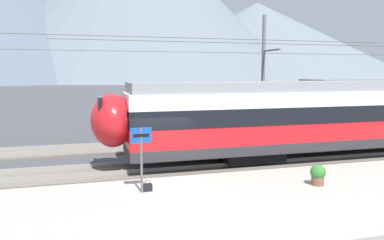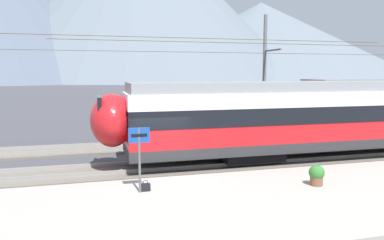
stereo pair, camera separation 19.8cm
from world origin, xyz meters
name	(u,v)px [view 1 (the left image)]	position (x,y,z in m)	size (l,w,h in m)	color
ground_plane	(159,177)	(0.00, 0.00, 0.00)	(400.00, 400.00, 0.00)	#424247
platform_slab	(185,211)	(0.00, -4.32, 0.15)	(120.00, 6.53, 0.30)	#A39E93
track_near	(154,168)	(0.00, 1.20, 0.07)	(120.00, 3.00, 0.28)	#6B6359
track_far	(139,147)	(0.00, 6.25, 0.07)	(120.00, 3.00, 0.28)	#6B6359
catenary_mast_far_side	(264,74)	(8.72, 8.18, 4.17)	(38.28, 2.36, 8.07)	slate
platform_sign	(141,145)	(-1.07, -2.66, 1.90)	(0.70, 0.08, 2.18)	#59595B
handbag_near_sign	(147,187)	(-0.87, -2.57, 0.43)	(0.32, 0.18, 0.38)	black
potted_plant_platform_edge	(318,174)	(5.08, -3.52, 0.70)	(0.54, 0.54, 0.74)	brown
mountain_right_ridge	(256,41)	(106.78, 217.13, 25.03)	(192.52, 192.52, 50.07)	slate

